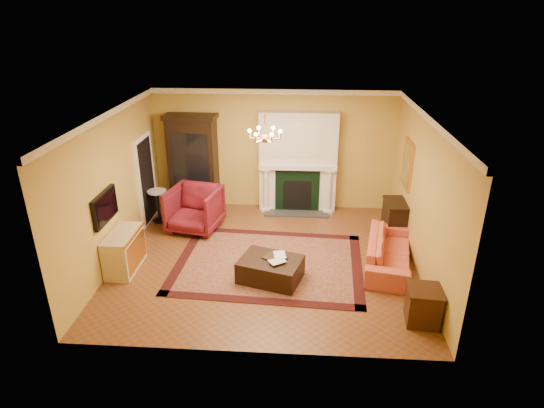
# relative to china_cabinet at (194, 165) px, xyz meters

# --- Properties ---
(floor) EXTENTS (6.00, 5.50, 0.02)m
(floor) POSITION_rel_china_cabinet_xyz_m (1.99, -2.49, -1.17)
(floor) COLOR brown
(floor) RESTS_ON ground
(ceiling) EXTENTS (6.00, 5.50, 0.02)m
(ceiling) POSITION_rel_china_cabinet_xyz_m (1.99, -2.49, 1.85)
(ceiling) COLOR white
(ceiling) RESTS_ON wall_back
(wall_back) EXTENTS (6.00, 0.02, 3.00)m
(wall_back) POSITION_rel_china_cabinet_xyz_m (1.99, 0.27, 0.34)
(wall_back) COLOR gold
(wall_back) RESTS_ON floor
(wall_front) EXTENTS (6.00, 0.02, 3.00)m
(wall_front) POSITION_rel_china_cabinet_xyz_m (1.99, -5.25, 0.34)
(wall_front) COLOR gold
(wall_front) RESTS_ON floor
(wall_left) EXTENTS (0.02, 5.50, 3.00)m
(wall_left) POSITION_rel_china_cabinet_xyz_m (-1.02, -2.49, 0.34)
(wall_left) COLOR gold
(wall_left) RESTS_ON floor
(wall_right) EXTENTS (0.02, 5.50, 3.00)m
(wall_right) POSITION_rel_china_cabinet_xyz_m (5.00, -2.49, 0.34)
(wall_right) COLOR gold
(wall_right) RESTS_ON floor
(fireplace) EXTENTS (1.90, 0.70, 2.50)m
(fireplace) POSITION_rel_china_cabinet_xyz_m (2.59, 0.08, 0.04)
(fireplace) COLOR silver
(fireplace) RESTS_ON wall_back
(crown_molding) EXTENTS (6.00, 5.50, 0.12)m
(crown_molding) POSITION_rel_china_cabinet_xyz_m (1.99, -1.53, 1.78)
(crown_molding) COLOR white
(crown_molding) RESTS_ON ceiling
(doorway) EXTENTS (0.08, 1.05, 2.10)m
(doorway) POSITION_rel_china_cabinet_xyz_m (-0.96, -0.79, -0.11)
(doorway) COLOR white
(doorway) RESTS_ON wall_left
(tv_panel) EXTENTS (0.09, 0.95, 0.58)m
(tv_panel) POSITION_rel_china_cabinet_xyz_m (-0.95, -3.09, 0.19)
(tv_panel) COLOR black
(tv_panel) RESTS_ON wall_left
(gilt_mirror) EXTENTS (0.06, 0.76, 1.05)m
(gilt_mirror) POSITION_rel_china_cabinet_xyz_m (4.96, -1.09, 0.49)
(gilt_mirror) COLOR gold
(gilt_mirror) RESTS_ON wall_right
(chandelier) EXTENTS (0.63, 0.55, 0.53)m
(chandelier) POSITION_rel_china_cabinet_xyz_m (1.99, -2.49, 1.45)
(chandelier) COLOR gold
(chandelier) RESTS_ON ceiling
(oriental_rug) EXTENTS (3.88, 3.00, 0.01)m
(oriental_rug) POSITION_rel_china_cabinet_xyz_m (2.07, -2.65, -1.15)
(oriental_rug) COLOR #4E1016
(oriental_rug) RESTS_ON floor
(china_cabinet) EXTENTS (1.19, 0.60, 2.32)m
(china_cabinet) POSITION_rel_china_cabinet_xyz_m (0.00, 0.00, 0.00)
(china_cabinet) COLOR black
(china_cabinet) RESTS_ON floor
(wingback_armchair) EXTENTS (1.27, 1.22, 1.12)m
(wingback_armchair) POSITION_rel_china_cabinet_xyz_m (0.26, -1.22, -0.60)
(wingback_armchair) COLOR maroon
(wingback_armchair) RESTS_ON floor
(pedestal_table) EXTENTS (0.44, 0.44, 0.80)m
(pedestal_table) POSITION_rel_china_cabinet_xyz_m (-0.71, -0.87, -0.70)
(pedestal_table) COLOR black
(pedestal_table) RESTS_ON floor
(commode) EXTENTS (0.50, 1.05, 0.78)m
(commode) POSITION_rel_china_cabinet_xyz_m (-0.74, -3.03, -0.77)
(commode) COLOR #C1BA8D
(commode) RESTS_ON floor
(coral_sofa) EXTENTS (1.00, 2.17, 0.82)m
(coral_sofa) POSITION_rel_china_cabinet_xyz_m (4.46, -2.55, -0.75)
(coral_sofa) COLOR #D14742
(coral_sofa) RESTS_ON floor
(end_table) EXTENTS (0.56, 0.56, 0.60)m
(end_table) POSITION_rel_china_cabinet_xyz_m (4.71, -4.33, -0.86)
(end_table) COLOR #35170E
(end_table) RESTS_ON floor
(console_table) EXTENTS (0.45, 0.75, 0.82)m
(console_table) POSITION_rel_china_cabinet_xyz_m (4.77, -1.31, -0.75)
(console_table) COLOR black
(console_table) RESTS_ON floor
(leather_ottoman) EXTENTS (1.31, 1.11, 0.42)m
(leather_ottoman) POSITION_rel_china_cabinet_xyz_m (2.14, -3.24, -0.93)
(leather_ottoman) COLOR black
(leather_ottoman) RESTS_ON oriental_rug
(ottoman_tray) EXTENTS (0.51, 0.49, 0.03)m
(ottoman_tray) POSITION_rel_china_cabinet_xyz_m (2.22, -3.19, -0.71)
(ottoman_tray) COLOR black
(ottoman_tray) RESTS_ON leather_ottoman
(book_a) EXTENTS (0.22, 0.06, 0.29)m
(book_a) POSITION_rel_china_cabinet_xyz_m (2.20, -3.15, -0.55)
(book_a) COLOR gray
(book_a) RESTS_ON ottoman_tray
(book_b) EXTENTS (0.13, 0.19, 0.29)m
(book_b) POSITION_rel_china_cabinet_xyz_m (2.22, -3.27, -0.55)
(book_b) COLOR gray
(book_b) RESTS_ON ottoman_tray
(topiary_left) EXTENTS (0.15, 0.15, 0.40)m
(topiary_left) POSITION_rel_china_cabinet_xyz_m (2.05, 0.04, 0.29)
(topiary_left) COLOR gray
(topiary_left) RESTS_ON fireplace
(topiary_right) EXTENTS (0.17, 0.17, 0.45)m
(topiary_right) POSITION_rel_china_cabinet_xyz_m (3.28, 0.04, 0.32)
(topiary_right) COLOR gray
(topiary_right) RESTS_ON fireplace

